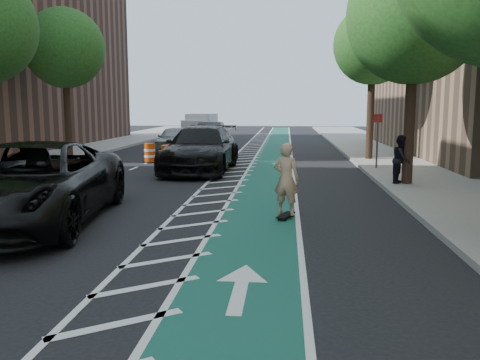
# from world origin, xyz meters

# --- Properties ---
(ground) EXTENTS (120.00, 120.00, 0.00)m
(ground) POSITION_xyz_m (0.00, 0.00, 0.00)
(ground) COLOR black
(ground) RESTS_ON ground
(bike_lane) EXTENTS (2.00, 90.00, 0.01)m
(bike_lane) POSITION_xyz_m (3.00, 10.00, 0.01)
(bike_lane) COLOR #185548
(bike_lane) RESTS_ON ground
(buffer_strip) EXTENTS (1.40, 90.00, 0.01)m
(buffer_strip) POSITION_xyz_m (1.50, 10.00, 0.01)
(buffer_strip) COLOR silver
(buffer_strip) RESTS_ON ground
(sidewalk_right) EXTENTS (5.00, 90.00, 0.15)m
(sidewalk_right) POSITION_xyz_m (9.50, 10.00, 0.07)
(sidewalk_right) COLOR gray
(sidewalk_right) RESTS_ON ground
(curb_right) EXTENTS (0.12, 90.00, 0.16)m
(curb_right) POSITION_xyz_m (7.05, 10.00, 0.08)
(curb_right) COLOR gray
(curb_right) RESTS_ON ground
(curb_left) EXTENTS (0.12, 90.00, 0.16)m
(curb_left) POSITION_xyz_m (-7.05, 10.00, 0.08)
(curb_left) COLOR gray
(curb_left) RESTS_ON ground
(tree_r_c) EXTENTS (4.20, 4.20, 7.90)m
(tree_r_c) POSITION_xyz_m (7.90, 8.00, 5.77)
(tree_r_c) COLOR #382619
(tree_r_c) RESTS_ON ground
(tree_r_d) EXTENTS (4.20, 4.20, 7.90)m
(tree_r_d) POSITION_xyz_m (7.90, 16.00, 5.77)
(tree_r_d) COLOR #382619
(tree_r_d) RESTS_ON ground
(tree_l_d) EXTENTS (4.20, 4.20, 7.90)m
(tree_l_d) POSITION_xyz_m (-7.90, 16.00, 5.77)
(tree_l_d) COLOR #382619
(tree_l_d) RESTS_ON ground
(sign_post) EXTENTS (0.35, 0.08, 2.47)m
(sign_post) POSITION_xyz_m (7.60, 12.00, 1.35)
(sign_post) COLOR #4C4C4C
(sign_post) RESTS_ON ground
(skateboard) EXTENTS (0.50, 0.86, 0.11)m
(skateboard) POSITION_xyz_m (3.70, 2.31, 0.09)
(skateboard) COLOR black
(skateboard) RESTS_ON ground
(skateboarder) EXTENTS (0.77, 0.64, 1.82)m
(skateboarder) POSITION_xyz_m (3.70, 2.31, 1.02)
(skateboarder) COLOR tan
(skateboarder) RESTS_ON skateboard
(suv_near) EXTENTS (4.05, 7.42, 1.97)m
(suv_near) POSITION_xyz_m (-2.40, 1.16, 0.99)
(suv_near) COLOR black
(suv_near) RESTS_ON ground
(suv_far) EXTENTS (2.91, 6.77, 1.94)m
(suv_far) POSITION_xyz_m (0.00, 11.43, 0.97)
(suv_far) COLOR black
(suv_far) RESTS_ON ground
(car_silver) EXTENTS (1.89, 4.66, 1.59)m
(car_silver) POSITION_xyz_m (-3.06, 20.13, 0.79)
(car_silver) COLOR #939398
(car_silver) RESTS_ON ground
(car_grey) EXTENTS (1.76, 4.92, 1.61)m
(car_grey) POSITION_xyz_m (-1.93, 26.75, 0.81)
(car_grey) COLOR #4F4F53
(car_grey) RESTS_ON ground
(pedestrian) EXTENTS (0.91, 1.00, 1.68)m
(pedestrian) POSITION_xyz_m (7.70, 7.69, 0.99)
(pedestrian) COLOR black
(pedestrian) RESTS_ON sidewalk_right
(box_truck) EXTENTS (2.62, 5.12, 2.06)m
(box_truck) POSITION_xyz_m (-4.18, 35.76, 0.95)
(box_truck) COLOR silver
(box_truck) RESTS_ON ground
(barrel_a) EXTENTS (0.62, 0.62, 0.84)m
(barrel_a) POSITION_xyz_m (-3.80, 7.35, 0.40)
(barrel_a) COLOR #EE5E0C
(barrel_a) RESTS_ON ground
(barrel_b) EXTENTS (0.74, 0.74, 1.01)m
(barrel_b) POSITION_xyz_m (-1.80, 12.76, 0.48)
(barrel_b) COLOR #FD570D
(barrel_b) RESTS_ON ground
(barrel_c) EXTENTS (0.71, 0.71, 0.97)m
(barrel_c) POSITION_xyz_m (-3.13, 14.50, 0.46)
(barrel_c) COLOR #DB450B
(barrel_c) RESTS_ON ground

